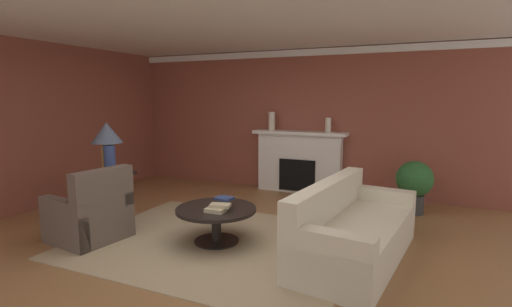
# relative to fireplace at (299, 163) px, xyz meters

# --- Properties ---
(ground_plane) EXTENTS (9.27, 9.27, 0.00)m
(ground_plane) POSITION_rel_fireplace_xyz_m (0.01, -2.98, -0.56)
(ground_plane) COLOR olive
(wall_fireplace) EXTENTS (7.73, 0.12, 2.71)m
(wall_fireplace) POSITION_rel_fireplace_xyz_m (0.01, 0.21, 0.80)
(wall_fireplace) COLOR brown
(wall_fireplace) RESTS_ON ground_plane
(wall_window) EXTENTS (0.12, 6.86, 2.71)m
(wall_window) POSITION_rel_fireplace_xyz_m (-3.62, -2.68, 0.80)
(wall_window) COLOR brown
(wall_window) RESTS_ON ground_plane
(ceiling_panel) EXTENTS (7.73, 6.86, 0.06)m
(ceiling_panel) POSITION_rel_fireplace_xyz_m (0.01, -2.68, 2.18)
(ceiling_panel) COLOR white
(crown_moulding) EXTENTS (7.73, 0.08, 0.12)m
(crown_moulding) POSITION_rel_fireplace_xyz_m (0.01, 0.13, 2.07)
(crown_moulding) COLOR white
(area_rug) EXTENTS (3.36, 2.64, 0.01)m
(area_rug) POSITION_rel_fireplace_xyz_m (-0.15, -2.90, -0.55)
(area_rug) COLOR tan
(area_rug) RESTS_ON ground_plane
(fireplace) EXTENTS (1.80, 0.35, 1.17)m
(fireplace) POSITION_rel_fireplace_xyz_m (0.00, 0.00, 0.00)
(fireplace) COLOR white
(fireplace) RESTS_ON ground_plane
(sofa) EXTENTS (1.16, 2.20, 0.85)m
(sofa) POSITION_rel_fireplace_xyz_m (1.49, -2.67, -0.26)
(sofa) COLOR beige
(sofa) RESTS_ON ground_plane
(armchair_near_window) EXTENTS (0.90, 0.90, 0.95)m
(armchair_near_window) POSITION_rel_fireplace_xyz_m (-1.65, -3.48, -0.25)
(armchair_near_window) COLOR brown
(armchair_near_window) RESTS_ON ground_plane
(coffee_table) EXTENTS (1.00, 1.00, 0.45)m
(coffee_table) POSITION_rel_fireplace_xyz_m (-0.15, -2.90, -0.22)
(coffee_table) COLOR black
(coffee_table) RESTS_ON ground_plane
(side_table) EXTENTS (0.56, 0.56, 0.70)m
(side_table) POSITION_rel_fireplace_xyz_m (-2.06, -2.73, -0.16)
(side_table) COLOR black
(side_table) RESTS_ON ground_plane
(table_lamp) EXTENTS (0.44, 0.44, 0.75)m
(table_lamp) POSITION_rel_fireplace_xyz_m (-2.06, -2.73, 0.67)
(table_lamp) COLOR #B28E38
(table_lamp) RESTS_ON side_table
(vase_mantel_right) EXTENTS (0.11, 0.11, 0.27)m
(vase_mantel_right) POSITION_rel_fireplace_xyz_m (0.55, -0.05, 0.75)
(vase_mantel_right) COLOR beige
(vase_mantel_right) RESTS_ON fireplace
(vase_mantel_left) EXTENTS (0.13, 0.13, 0.35)m
(vase_mantel_left) POSITION_rel_fireplace_xyz_m (-0.55, -0.05, 0.80)
(vase_mantel_left) COLOR beige
(vase_mantel_left) RESTS_ON fireplace
(vase_on_side_table) EXTENTS (0.16, 0.16, 0.43)m
(vase_on_side_table) POSITION_rel_fireplace_xyz_m (-1.91, -2.85, 0.36)
(vase_on_side_table) COLOR navy
(vase_on_side_table) RESTS_ON side_table
(book_red_cover) EXTENTS (0.23, 0.17, 0.05)m
(book_red_cover) POSITION_rel_fireplace_xyz_m (-0.06, -3.05, -0.08)
(book_red_cover) COLOR tan
(book_red_cover) RESTS_ON coffee_table
(book_art_folio) EXTENTS (0.27, 0.20, 0.04)m
(book_art_folio) POSITION_rel_fireplace_xyz_m (-0.03, -3.00, -0.04)
(book_art_folio) COLOR tan
(book_art_folio) RESTS_ON coffee_table
(book_small_novel) EXTENTS (0.23, 0.19, 0.03)m
(book_small_novel) POSITION_rel_fireplace_xyz_m (-0.09, -2.80, -0.00)
(book_small_novel) COLOR navy
(book_small_novel) RESTS_ON coffee_table
(potted_plant) EXTENTS (0.56, 0.56, 0.83)m
(potted_plant) POSITION_rel_fireplace_xyz_m (2.06, -0.58, -0.06)
(potted_plant) COLOR #333333
(potted_plant) RESTS_ON ground_plane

